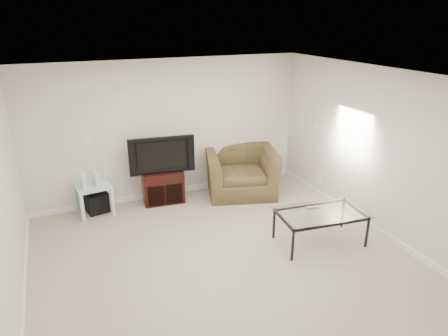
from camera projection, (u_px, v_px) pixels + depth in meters
name	position (u px, v px, depth m)	size (l,w,h in m)	color
floor	(226.00, 263.00, 5.45)	(5.00, 5.00, 0.00)	tan
ceiling	(226.00, 78.00, 4.55)	(5.00, 5.00, 0.00)	white
wall_back	(169.00, 130.00, 7.14)	(5.00, 0.02, 2.50)	silver
wall_left	(2.00, 217.00, 4.06)	(0.02, 5.00, 2.50)	silver
wall_right	(379.00, 153.00, 5.93)	(0.02, 5.00, 2.50)	silver
plate_back	(88.00, 139.00, 6.60)	(0.12, 0.02, 0.12)	white
plate_right_switch	(315.00, 127.00, 7.30)	(0.02, 0.09, 0.13)	white
plate_right_outlet	(320.00, 181.00, 7.38)	(0.02, 0.08, 0.12)	white
tv_stand	(163.00, 185.00, 7.20)	(0.71, 0.50, 0.59)	black
dvd_player	(162.00, 176.00, 7.09)	(0.37, 0.26, 0.05)	black
television	(161.00, 153.00, 6.95)	(1.05, 0.21, 0.65)	black
side_table	(94.00, 199.00, 6.77)	(0.55, 0.55, 0.52)	#A3C1C9
subwoofer	(97.00, 202.00, 6.83)	(0.35, 0.35, 0.35)	black
game_console	(84.00, 180.00, 6.55)	(0.05, 0.17, 0.24)	white
game_case	(96.00, 178.00, 6.65)	(0.05, 0.15, 0.21)	silver
recliner	(241.00, 164.00, 7.45)	(1.29, 0.84, 1.12)	#523620
coffee_table	(320.00, 227.00, 5.87)	(1.27, 0.72, 0.50)	black
remote	(312.00, 207.00, 5.90)	(0.20, 0.06, 0.02)	#B2B2B7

